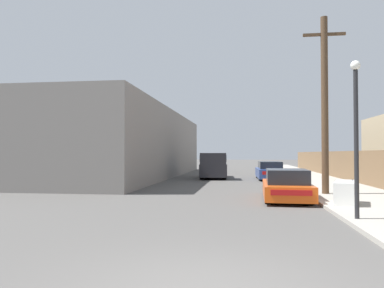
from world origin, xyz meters
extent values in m
cube|color=#9E998E|center=(5.30, 23.50, 0.06)|extent=(4.20, 63.00, 0.12)
cube|color=silver|center=(4.02, 8.53, 0.50)|extent=(1.14, 1.72, 0.76)
cube|color=white|center=(4.02, 8.53, 0.89)|extent=(1.10, 1.65, 0.03)
cube|color=#333335|center=(4.35, 8.94, 0.92)|extent=(0.09, 0.20, 0.02)
cube|color=gray|center=(4.09, 8.77, 0.91)|extent=(0.71, 0.28, 0.01)
cube|color=gray|center=(3.95, 8.30, 0.91)|extent=(0.71, 0.28, 0.01)
cube|color=#E05114|center=(2.23, 10.46, 0.41)|extent=(1.95, 4.53, 0.55)
cube|color=black|center=(2.21, 10.06, 0.96)|extent=(1.62, 2.20, 0.55)
cube|color=#B21414|center=(2.14, 8.21, 0.51)|extent=(1.40, 0.08, 0.19)
cylinder|color=black|center=(1.50, 11.87, 0.30)|extent=(0.22, 0.61, 0.61)
cylinder|color=black|center=(3.05, 11.82, 0.30)|extent=(0.22, 0.61, 0.61)
cylinder|color=black|center=(1.40, 9.11, 0.30)|extent=(0.22, 0.61, 0.61)
cylinder|color=black|center=(2.95, 9.05, 0.30)|extent=(0.22, 0.61, 0.61)
cube|color=#2D478C|center=(2.40, 22.31, 0.46)|extent=(1.88, 4.62, 0.64)
cube|color=black|center=(2.40, 22.13, 1.03)|extent=(1.58, 2.60, 0.50)
cube|color=#B21414|center=(2.46, 20.01, 0.58)|extent=(1.38, 0.06, 0.22)
cylinder|color=black|center=(1.60, 23.71, 0.32)|extent=(0.22, 0.65, 0.64)
cylinder|color=black|center=(3.13, 23.75, 0.32)|extent=(0.22, 0.65, 0.64)
cylinder|color=black|center=(1.67, 20.88, 0.32)|extent=(0.22, 0.65, 0.64)
cylinder|color=black|center=(3.20, 20.91, 0.32)|extent=(0.22, 0.65, 0.64)
cube|color=#232328|center=(-1.72, 23.26, 0.64)|extent=(2.30, 5.49, 0.90)
cube|color=#232328|center=(-1.61, 21.79, 1.49)|extent=(1.98, 2.54, 0.80)
cube|color=black|center=(-1.61, 21.79, 1.51)|extent=(2.01, 2.49, 0.44)
cylinder|color=black|center=(-0.80, 21.66, 0.39)|extent=(0.32, 0.80, 0.78)
cylinder|color=black|center=(-2.40, 21.54, 0.39)|extent=(0.32, 0.80, 0.78)
cylinder|color=black|center=(-1.04, 24.98, 0.39)|extent=(0.32, 0.80, 0.78)
cylinder|color=black|center=(-2.64, 24.87, 0.39)|extent=(0.32, 0.80, 0.78)
cylinder|color=#4C3826|center=(4.04, 11.86, 3.98)|extent=(0.30, 0.30, 7.72)
cube|color=#4C3826|center=(4.04, 11.86, 7.06)|extent=(1.80, 0.12, 0.12)
cylinder|color=#232326|center=(3.51, 5.52, 2.11)|extent=(0.12, 0.12, 3.98)
sphere|color=white|center=(3.51, 5.52, 4.23)|extent=(0.26, 0.26, 0.26)
cube|color=brown|center=(7.25, 20.68, 1.07)|extent=(0.08, 43.37, 1.90)
cube|color=gray|center=(-8.29, 24.66, 2.60)|extent=(7.00, 26.71, 5.19)
camera|label=1|loc=(0.50, -4.99, 1.86)|focal=35.00mm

